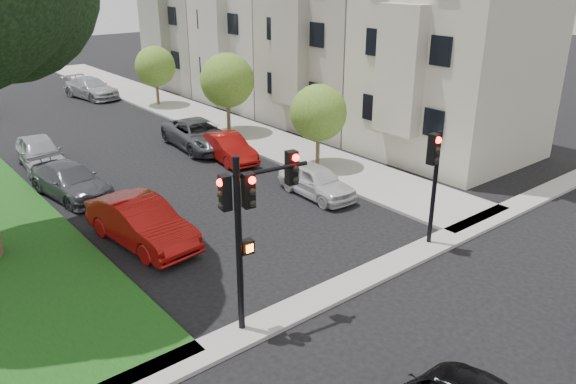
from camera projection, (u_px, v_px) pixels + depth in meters
ground at (406, 315)px, 15.00m from camera, size 140.00×140.00×0.00m
sidewalk_right at (183, 110)px, 36.19m from camera, size 3.50×44.00×0.12m
sidewalk_cross at (353, 283)px, 16.42m from camera, size 60.00×1.00×0.12m
house_a at (458, 8)px, 25.46m from camera, size 7.70×7.55×15.97m
house_b at (343, 1)px, 30.85m from camera, size 7.70×7.55×15.97m
small_tree_a at (318, 113)px, 25.18m from camera, size 2.57×2.57×3.86m
small_tree_b at (227, 80)px, 30.35m from camera, size 2.95×2.95×4.42m
small_tree_c at (155, 66)px, 36.58m from camera, size 2.62×2.62×3.93m
traffic_signal_main at (250, 211)px, 13.38m from camera, size 2.30×0.60×4.70m
traffic_signal_secondary at (434, 169)px, 17.70m from camera, size 0.50×0.41×3.93m
car_parked_0 at (317, 181)px, 22.61m from camera, size 1.65×3.79×1.27m
car_parked_1 at (228, 148)px, 26.73m from camera, size 1.80×4.02×1.28m
car_parked_2 at (199, 135)px, 28.61m from camera, size 2.80×5.29×1.42m
car_parked_4 at (91, 88)px, 39.57m from camera, size 2.88×5.18×1.42m
car_parked_5 at (141, 222)px, 18.61m from camera, size 2.17×4.87×1.55m
car_parked_6 at (70, 181)px, 22.57m from camera, size 2.41×4.69×1.30m
car_parked_7 at (40, 152)px, 25.79m from camera, size 2.18×4.45×1.46m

